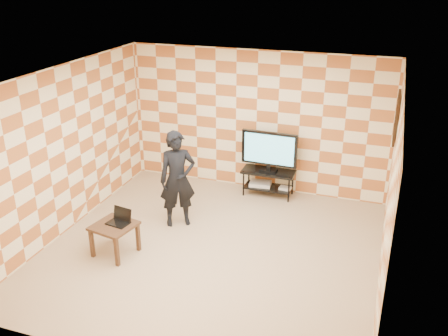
% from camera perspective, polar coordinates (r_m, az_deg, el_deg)
% --- Properties ---
extents(floor, '(5.00, 5.00, 0.00)m').
position_cam_1_polar(floor, '(7.87, -1.44, -9.36)').
color(floor, tan).
rests_on(floor, ground).
extents(wall_back, '(5.00, 0.02, 2.70)m').
position_cam_1_polar(wall_back, '(9.49, 3.74, 5.32)').
color(wall_back, '#F8E8BB').
rests_on(wall_back, ground).
extents(wall_front, '(5.00, 0.02, 2.70)m').
position_cam_1_polar(wall_front, '(5.25, -11.23, -10.41)').
color(wall_front, '#F8E8BB').
rests_on(wall_front, ground).
extents(wall_left, '(0.02, 5.00, 2.70)m').
position_cam_1_polar(wall_left, '(8.40, -17.76, 1.90)').
color(wall_left, '#F8E8BB').
rests_on(wall_left, ground).
extents(wall_right, '(0.02, 5.00, 2.70)m').
position_cam_1_polar(wall_right, '(6.86, 18.48, -2.91)').
color(wall_right, '#F8E8BB').
rests_on(wall_right, ground).
extents(ceiling, '(5.00, 5.00, 0.02)m').
position_cam_1_polar(ceiling, '(6.83, -1.66, 10.20)').
color(ceiling, white).
rests_on(ceiling, wall_back).
extents(wall_art, '(0.04, 0.72, 0.72)m').
position_cam_1_polar(wall_art, '(8.11, 19.13, 5.49)').
color(wall_art, black).
rests_on(wall_art, wall_right).
extents(tv_stand, '(0.99, 0.45, 0.50)m').
position_cam_1_polar(tv_stand, '(9.49, 5.09, -1.07)').
color(tv_stand, black).
rests_on(tv_stand, floor).
extents(tv, '(1.06, 0.21, 0.77)m').
position_cam_1_polar(tv, '(9.28, 5.20, 2.09)').
color(tv, black).
rests_on(tv, tv_stand).
extents(dvd_player, '(0.43, 0.33, 0.07)m').
position_cam_1_polar(dvd_player, '(9.60, 4.18, -1.80)').
color(dvd_player, silver).
rests_on(dvd_player, tv_stand).
extents(game_console, '(0.23, 0.17, 0.05)m').
position_cam_1_polar(game_console, '(9.48, 7.00, -2.30)').
color(game_console, silver).
rests_on(game_console, tv_stand).
extents(side_table, '(0.69, 0.69, 0.50)m').
position_cam_1_polar(side_table, '(7.76, -12.43, -6.92)').
color(side_table, '#362116').
rests_on(side_table, floor).
extents(laptop, '(0.37, 0.31, 0.22)m').
position_cam_1_polar(laptop, '(7.74, -11.83, -5.78)').
color(laptop, black).
rests_on(laptop, side_table).
extents(person, '(0.72, 0.65, 1.65)m').
position_cam_1_polar(person, '(8.28, -5.33, -1.29)').
color(person, black).
rests_on(person, floor).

